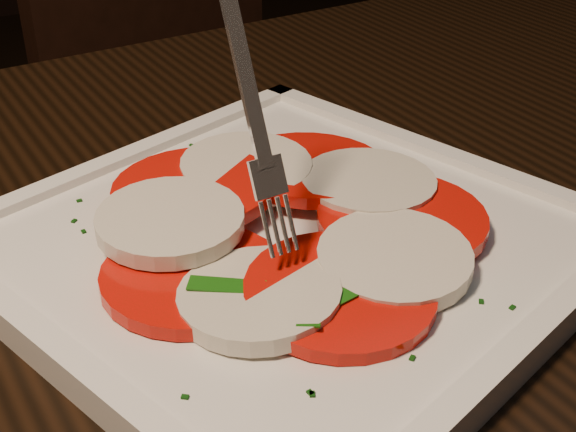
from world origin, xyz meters
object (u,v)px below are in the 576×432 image
Objects in this scene: chair at (196,94)px; plate at (288,248)px; fork at (241,88)px; table at (391,326)px.

chair reaches higher than plate.
chair is 5.93× the size of fork.
table is 1.36× the size of chair.
chair is (0.11, 0.74, -0.12)m from table.
plate is at bearing -8.90° from fork.
table is at bearing 11.07° from plate.
fork is at bearing 176.01° from plate.
plate is 2.03× the size of fork.
plate is at bearing -168.93° from table.
fork is at bearing -172.22° from table.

